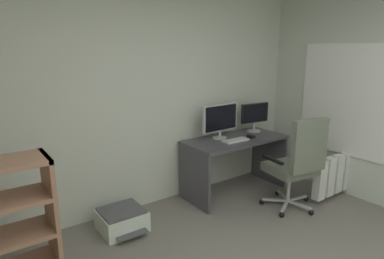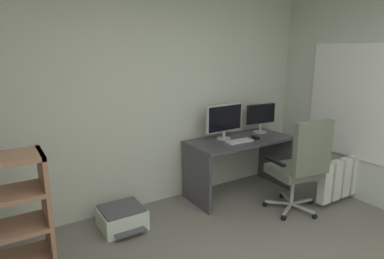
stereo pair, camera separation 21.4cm
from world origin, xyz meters
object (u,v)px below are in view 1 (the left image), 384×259
at_px(keyboard, 236,140).
at_px(office_chair, 298,161).
at_px(desk, 235,153).
at_px(printer, 122,220).
at_px(monitor_secondary, 255,115).
at_px(radiator, 341,172).
at_px(monitor_main, 220,119).
at_px(computer_mouse, 251,137).

distance_m(keyboard, office_chair, 0.77).
height_order(desk, printer, desk).
distance_m(desk, monitor_secondary, 0.64).
bearing_deg(radiator, office_chair, 175.55).
relative_size(monitor_main, office_chair, 0.50).
bearing_deg(desk, office_chair, -74.56).
relative_size(office_chair, radiator, 1.06).
relative_size(monitor_secondary, radiator, 0.42).
bearing_deg(monitor_secondary, radiator, -58.57).
distance_m(monitor_main, printer, 1.68).
bearing_deg(radiator, desk, 140.72).
height_order(computer_mouse, radiator, computer_mouse).
xyz_separation_m(keyboard, radiator, (1.13, -0.75, -0.44)).
distance_m(monitor_main, computer_mouse, 0.46).
relative_size(office_chair, printer, 2.23).
bearing_deg(radiator, keyboard, 146.36).
bearing_deg(monitor_main, monitor_secondary, 0.01).
bearing_deg(printer, desk, 0.71).
bearing_deg(desk, radiator, -39.28).
xyz_separation_m(monitor_main, radiator, (1.21, -0.97, -0.68)).
bearing_deg(monitor_secondary, printer, -176.26).
relative_size(monitor_main, radiator, 0.53).
height_order(desk, computer_mouse, computer_mouse).
bearing_deg(computer_mouse, radiator, -39.18).
bearing_deg(office_chair, computer_mouse, 93.75).
bearing_deg(desk, keyboard, -130.84).
distance_m(monitor_secondary, computer_mouse, 0.42).
distance_m(monitor_main, keyboard, 0.33).
bearing_deg(office_chair, printer, 156.85).
bearing_deg(keyboard, monitor_main, 110.52).
bearing_deg(keyboard, printer, 178.66).
distance_m(keyboard, printer, 1.63).
height_order(monitor_secondary, radiator, monitor_secondary).
distance_m(computer_mouse, radiator, 1.24).
height_order(desk, office_chair, office_chair).
bearing_deg(office_chair, keyboard, 113.92).
height_order(office_chair, radiator, office_chair).
xyz_separation_m(monitor_secondary, keyboard, (-0.54, -0.21, -0.22)).
distance_m(desk, radiator, 1.37).
relative_size(keyboard, computer_mouse, 3.40).
bearing_deg(printer, monitor_secondary, 3.74).
bearing_deg(monitor_secondary, computer_mouse, -142.37).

